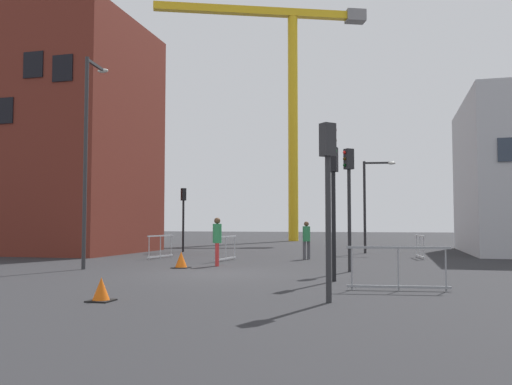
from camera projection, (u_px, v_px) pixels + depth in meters
name	position (u px, v px, depth m)	size (l,w,h in m)	color
ground	(212.00, 274.00, 17.27)	(160.00, 160.00, 0.00)	#28282B
brick_building	(68.00, 138.00, 30.08)	(8.22, 8.31, 12.88)	maroon
construction_crane	(287.00, 80.00, 49.12)	(18.66, 8.25, 21.73)	gold
streetlamp_tall	(88.00, 145.00, 19.34)	(0.45, 1.55, 7.69)	#2D2D30
streetlamp_short	(370.00, 196.00, 29.04)	(1.74, 0.38, 5.03)	#232326
traffic_light_crosswalk	(349.00, 189.00, 18.11)	(0.37, 0.36, 4.18)	#232326
traffic_light_island	(333.00, 191.00, 15.17)	(0.27, 0.38, 3.81)	black
traffic_light_verge	(183.00, 209.00, 30.43)	(0.37, 0.37, 3.63)	black
traffic_light_far	(328.00, 181.00, 11.17)	(0.37, 0.37, 3.75)	#2D2D30
pedestrian_walking	(306.00, 237.00, 24.08)	(0.34, 0.34, 1.72)	#4C4C51
pedestrian_waiting	(217.00, 238.00, 20.38)	(0.34, 0.34, 1.85)	red
safety_barrier_right_run	(420.00, 246.00, 24.74)	(0.33, 1.97, 1.08)	#B2B5BA
safety_barrier_rear	(226.00, 248.00, 23.12)	(0.23, 2.35, 1.08)	#B2B5BA
safety_barrier_mid_span	(398.00, 268.00, 12.94)	(2.47, 0.35, 1.08)	gray
safety_barrier_left_run	(160.00, 246.00, 24.80)	(0.33, 2.12, 1.08)	#B2B5BA
traffic_cone_on_verge	(181.00, 260.00, 19.50)	(0.59, 0.59, 0.60)	black
traffic_cone_striped	(101.00, 290.00, 11.22)	(0.50, 0.50, 0.50)	black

